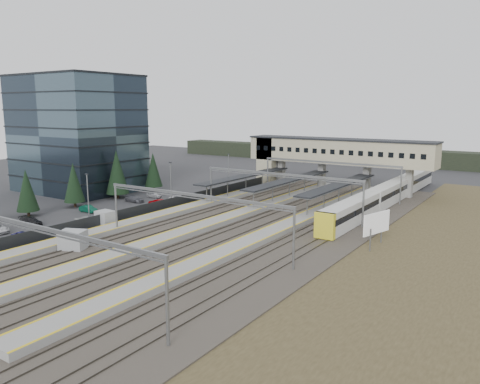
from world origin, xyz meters
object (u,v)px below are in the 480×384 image
Objects in this scene: relay_cabin_far at (105,218)px; footbridge at (326,153)px; office_building at (77,133)px; relay_cabin_near at (73,240)px; billboard at (377,224)px; train at (388,194)px.

relay_cabin_far is 50.70m from footbridge.
office_building reaches higher than relay_cabin_near.
relay_cabin_near is at bearing -144.17° from billboard.
footbridge is at bearing 122.33° from billboard.
train is 11.08× the size of billboard.
billboard is (37.28, 11.89, 1.85)m from relay_cabin_far.
office_building is 4.59× the size of billboard.
office_building is 9.25× the size of relay_cabin_far.
relay_cabin_near is 0.70× the size of billboard.
relay_cabin_far is at bearing -162.31° from billboard.
relay_cabin_far is 50.19m from train.
office_building is 36.26m from relay_cabin_far.
footbridge is 43.21m from billboard.
footbridge is (8.00, 58.62, 6.66)m from relay_cabin_near.
billboard is at bearing -5.38° from office_building.
footbridge is at bearing 152.72° from train.
footbridge is (14.33, 48.16, 6.77)m from relay_cabin_far.
billboard is (66.66, -6.28, -9.18)m from office_building.
relay_cabin_near is at bearing -58.81° from relay_cabin_far.
relay_cabin_far is at bearing -127.61° from train.
train is at bearing -27.28° from footbridge.
footbridge is 7.64× the size of billboard.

